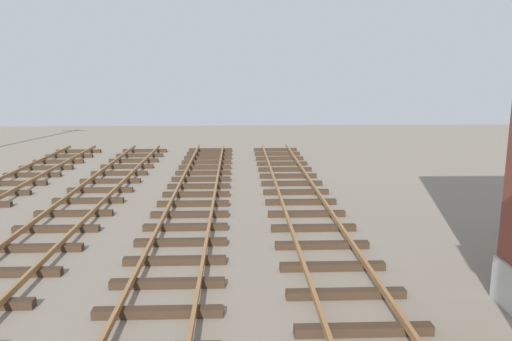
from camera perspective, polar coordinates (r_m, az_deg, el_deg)
The scene contains 0 objects.
Camera 1 is at (-1.15, -2.96, 4.65)m, focal length 35.16 mm.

